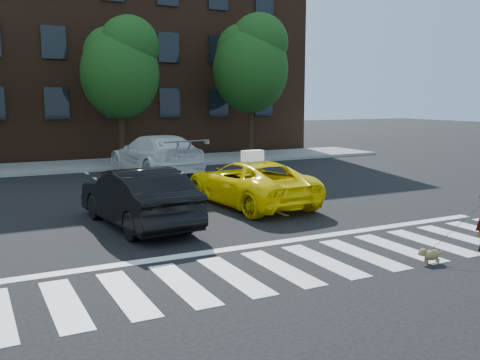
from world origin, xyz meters
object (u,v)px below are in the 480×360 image
object	(u,v)px
white_suv	(156,154)
dog	(430,254)
tree_right	(251,60)
tree_mid	(121,64)
taxi	(249,183)
black_sedan	(137,197)

from	to	relation	value
white_suv	dog	distance (m)	14.80
tree_right	dog	world-z (taller)	tree_right
tree_mid	white_suv	world-z (taller)	tree_mid
tree_mid	white_suv	xyz separation A→B (m)	(0.52, -3.32, -4.00)
tree_right	taxi	distance (m)	13.61
tree_mid	dog	world-z (taller)	tree_mid
tree_right	white_suv	world-z (taller)	tree_right
black_sedan	dog	world-z (taller)	black_sedan
dog	black_sedan	bearing A→B (deg)	150.60
tree_mid	tree_right	bearing A→B (deg)	-0.00
taxi	black_sedan	world-z (taller)	black_sedan
tree_right	taxi	size ratio (longest dim) A/B	1.56
tree_right	black_sedan	xyz separation A→B (m)	(-9.96, -12.36, -4.51)
white_suv	black_sedan	bearing A→B (deg)	62.64
tree_mid	tree_right	world-z (taller)	tree_right
tree_right	black_sedan	world-z (taller)	tree_right
tree_mid	taxi	world-z (taller)	tree_mid
white_suv	dog	world-z (taller)	white_suv
tree_right	black_sedan	size ratio (longest dim) A/B	1.69
tree_mid	black_sedan	bearing A→B (deg)	-103.45
tree_right	white_suv	distance (m)	8.51
black_sedan	white_suv	distance (m)	9.69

